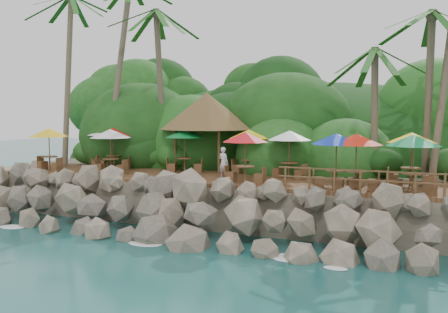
% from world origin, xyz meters
% --- Properties ---
extents(ground, '(140.00, 140.00, 0.00)m').
position_xyz_m(ground, '(0.00, 0.00, 0.00)').
color(ground, '#19514F').
rests_on(ground, ground).
extents(land_base, '(32.00, 25.20, 2.10)m').
position_xyz_m(land_base, '(0.00, 16.00, 1.05)').
color(land_base, gray).
rests_on(land_base, ground).
extents(jungle_hill, '(44.80, 28.00, 15.40)m').
position_xyz_m(jungle_hill, '(0.00, 23.50, 0.00)').
color(jungle_hill, '#143811').
rests_on(jungle_hill, ground).
extents(seawall, '(29.00, 4.00, 2.30)m').
position_xyz_m(seawall, '(0.00, 2.00, 1.15)').
color(seawall, gray).
rests_on(seawall, ground).
extents(terrace, '(26.00, 5.00, 0.20)m').
position_xyz_m(terrace, '(0.00, 6.00, 2.20)').
color(terrace, brown).
rests_on(terrace, land_base).
extents(jungle_foliage, '(44.00, 16.00, 12.00)m').
position_xyz_m(jungle_foliage, '(0.00, 15.00, 0.00)').
color(jungle_foliage, '#143811').
rests_on(jungle_foliage, ground).
extents(foam_line, '(25.20, 0.80, 0.06)m').
position_xyz_m(foam_line, '(0.00, 0.30, 0.03)').
color(foam_line, white).
rests_on(foam_line, ground).
extents(palms, '(28.72, 6.92, 12.84)m').
position_xyz_m(palms, '(0.29, 8.68, 11.99)').
color(palms, brown).
rests_on(palms, ground).
extents(palapa, '(5.61, 5.61, 4.60)m').
position_xyz_m(palapa, '(-2.44, 9.12, 5.79)').
color(palapa, brown).
rests_on(palapa, ground).
extents(dining_clusters, '(22.29, 5.49, 2.49)m').
position_xyz_m(dining_clusters, '(0.11, 5.86, 4.36)').
color(dining_clusters, brown).
rests_on(dining_clusters, terrace).
extents(railing, '(7.20, 0.10, 1.00)m').
position_xyz_m(railing, '(7.31, 3.65, 2.91)').
color(railing, brown).
rests_on(railing, terrace).
extents(waiter, '(0.67, 0.54, 1.60)m').
position_xyz_m(waiter, '(0.02, 5.90, 3.10)').
color(waiter, silver).
rests_on(waiter, terrace).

